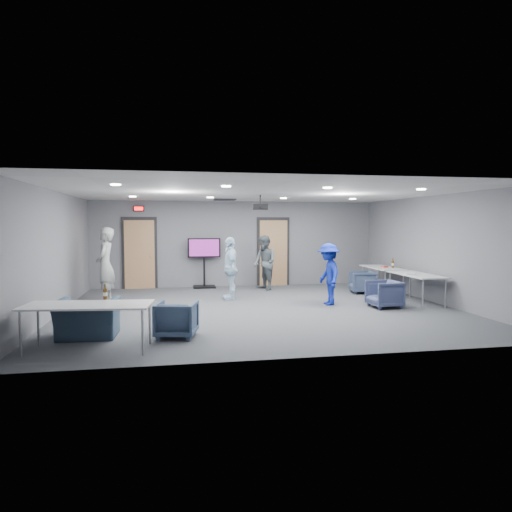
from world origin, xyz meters
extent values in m
plane|color=#34373C|center=(0.00, 0.00, 0.00)|extent=(9.00, 9.00, 0.00)
plane|color=silver|center=(0.00, 0.00, 2.70)|extent=(9.00, 9.00, 0.00)
cube|color=slate|center=(0.00, 4.00, 1.35)|extent=(9.00, 0.02, 2.70)
cube|color=slate|center=(0.00, -4.00, 1.35)|extent=(9.00, 0.02, 2.70)
cube|color=slate|center=(-4.50, 0.00, 1.35)|extent=(0.02, 8.00, 2.70)
cube|color=slate|center=(4.50, 0.00, 1.35)|extent=(0.02, 8.00, 2.70)
cube|color=black|center=(-3.00, 3.97, 1.08)|extent=(1.06, 0.06, 2.24)
cube|color=tan|center=(-3.00, 3.93, 1.05)|extent=(0.90, 0.05, 2.10)
cylinder|color=#9CA0A5|center=(-2.65, 3.88, 1.00)|extent=(0.04, 0.10, 0.04)
cube|color=black|center=(1.20, 3.97, 1.08)|extent=(1.06, 0.06, 2.24)
cube|color=tan|center=(1.20, 3.93, 1.05)|extent=(0.90, 0.05, 2.10)
cylinder|color=#9CA0A5|center=(1.55, 3.88, 1.00)|extent=(0.04, 0.10, 0.04)
cube|color=black|center=(-3.00, 3.94, 2.45)|extent=(0.32, 0.06, 0.16)
cube|color=#FF0C0C|center=(-3.00, 3.90, 2.45)|extent=(0.26, 0.02, 0.11)
cube|color=black|center=(-0.50, 2.80, 2.69)|extent=(0.60, 0.60, 0.03)
cylinder|color=white|center=(-3.00, -1.80, 2.69)|extent=(0.18, 0.18, 0.02)
cylinder|color=white|center=(-3.00, 1.80, 2.69)|extent=(0.18, 0.18, 0.02)
cylinder|color=white|center=(-1.00, -1.80, 2.69)|extent=(0.18, 0.18, 0.02)
cylinder|color=white|center=(-1.00, 1.80, 2.69)|extent=(0.18, 0.18, 0.02)
cylinder|color=white|center=(1.00, -1.80, 2.69)|extent=(0.18, 0.18, 0.02)
cylinder|color=white|center=(1.00, 1.80, 2.69)|extent=(0.18, 0.18, 0.02)
cylinder|color=white|center=(3.00, -1.80, 2.69)|extent=(0.18, 0.18, 0.02)
cylinder|color=white|center=(3.00, 1.80, 2.69)|extent=(0.18, 0.18, 0.02)
imported|color=#9A9C99|center=(-3.68, 1.52, 0.95)|extent=(0.51, 0.72, 1.90)
imported|color=slate|center=(0.71, 2.98, 0.82)|extent=(0.84, 0.95, 1.64)
imported|color=#C6E4FF|center=(-0.52, 1.46, 0.82)|extent=(0.42, 0.97, 1.64)
imported|color=navy|center=(1.75, 0.20, 0.76)|extent=(0.57, 0.98, 1.51)
imported|color=#323E57|center=(3.35, 1.83, 0.32)|extent=(0.82, 0.80, 0.64)
imported|color=#384061|center=(2.92, -0.41, 0.32)|extent=(0.74, 0.73, 0.65)
imported|color=#3B4C67|center=(-1.95, -2.40, 0.32)|extent=(0.82, 0.83, 0.63)
imported|color=#34465A|center=(-3.48, -2.14, 0.33)|extent=(1.06, 0.94, 0.66)
cube|color=silver|center=(4.00, 1.94, 0.71)|extent=(0.70, 1.67, 0.03)
cylinder|color=#9CA0A5|center=(3.73, 2.70, 0.35)|extent=(0.04, 0.04, 0.70)
cylinder|color=#9CA0A5|center=(3.73, 1.19, 0.35)|extent=(0.04, 0.04, 0.70)
cylinder|color=#9CA0A5|center=(4.27, 2.70, 0.35)|extent=(0.04, 0.04, 0.70)
cylinder|color=#9CA0A5|center=(4.27, 1.19, 0.35)|extent=(0.04, 0.04, 0.70)
cube|color=silver|center=(4.00, 0.04, 0.71)|extent=(0.74, 1.78, 0.03)
cylinder|color=#9CA0A5|center=(3.71, 0.85, 0.35)|extent=(0.04, 0.04, 0.70)
cylinder|color=#9CA0A5|center=(3.71, -0.77, 0.35)|extent=(0.04, 0.04, 0.70)
cylinder|color=#9CA0A5|center=(4.29, 0.85, 0.35)|extent=(0.04, 0.04, 0.70)
cylinder|color=#9CA0A5|center=(4.29, -0.77, 0.35)|extent=(0.04, 0.04, 0.70)
cube|color=silver|center=(-3.32, -3.00, 0.71)|extent=(2.03, 1.02, 0.03)
cylinder|color=#9CA0A5|center=(-2.40, -2.78, 0.35)|extent=(0.04, 0.04, 0.70)
cylinder|color=#9CA0A5|center=(-4.17, -2.58, 0.35)|extent=(0.04, 0.04, 0.70)
cylinder|color=#9CA0A5|center=(-2.47, -3.42, 0.35)|extent=(0.04, 0.04, 0.70)
cylinder|color=#9CA0A5|center=(-4.24, -3.22, 0.35)|extent=(0.04, 0.04, 0.70)
cylinder|color=#4F310D|center=(-3.12, -2.58, 0.82)|extent=(0.06, 0.06, 0.18)
cylinder|color=#4F310D|center=(-3.12, -2.58, 0.95)|extent=(0.02, 0.02, 0.08)
cylinder|color=beige|center=(-3.12, -2.58, 0.82)|extent=(0.07, 0.07, 0.06)
cylinder|color=#4F310D|center=(4.20, 1.69, 0.83)|extent=(0.07, 0.07, 0.20)
cylinder|color=#4F310D|center=(4.20, 1.69, 0.97)|extent=(0.03, 0.03, 0.09)
cylinder|color=beige|center=(4.20, 1.69, 0.83)|extent=(0.07, 0.07, 0.07)
cube|color=#B62D2D|center=(4.02, 1.81, 0.75)|extent=(0.21, 0.18, 0.04)
cube|color=silver|center=(3.75, -0.09, 0.76)|extent=(0.24, 0.18, 0.05)
cube|color=black|center=(-1.04, 3.75, 0.03)|extent=(0.67, 0.48, 0.06)
cylinder|color=black|center=(-1.04, 3.75, 0.62)|extent=(0.06, 0.06, 1.15)
cube|color=black|center=(-1.04, 3.75, 1.25)|extent=(1.01, 0.07, 0.60)
cube|color=#7E1C7E|center=(-1.04, 3.70, 1.25)|extent=(0.91, 0.01, 0.52)
cylinder|color=black|center=(0.13, 0.62, 2.58)|extent=(0.04, 0.04, 0.22)
cube|color=black|center=(0.13, 0.62, 2.40)|extent=(0.40, 0.35, 0.14)
cylinder|color=black|center=(0.13, 0.45, 2.40)|extent=(0.08, 0.06, 0.08)
camera|label=1|loc=(-2.01, -10.40, 1.98)|focal=32.00mm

